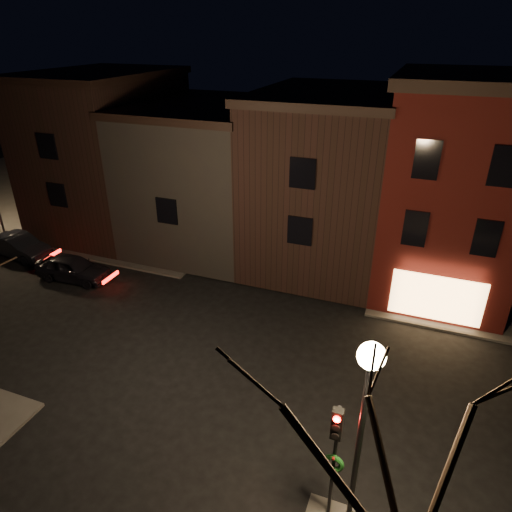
{
  "coord_description": "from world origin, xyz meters",
  "views": [
    {
      "loc": [
        6.63,
        -13.83,
        12.38
      ],
      "look_at": [
        0.13,
        3.19,
        3.2
      ],
      "focal_mm": 32.0,
      "sensor_mm": 36.0,
      "label": 1
    }
  ],
  "objects_px": {
    "street_lamp_near": "(366,397)",
    "bare_tree_right": "(433,482)",
    "traffic_signal": "(335,448)",
    "parked_car_a": "(73,268)",
    "parked_car_b": "(19,246)"
  },
  "relations": [
    {
      "from": "parked_car_a",
      "to": "traffic_signal",
      "type": "bearing_deg",
      "value": -121.82
    },
    {
      "from": "bare_tree_right",
      "to": "parked_car_a",
      "type": "xyz_separation_m",
      "value": [
        -17.9,
        11.44,
        -5.45
      ]
    },
    {
      "from": "street_lamp_near",
      "to": "parked_car_a",
      "type": "xyz_separation_m",
      "value": [
        -16.6,
        8.94,
        -4.48
      ]
    },
    {
      "from": "traffic_signal",
      "to": "parked_car_a",
      "type": "xyz_separation_m",
      "value": [
        -16.0,
        8.45,
        -2.11
      ]
    },
    {
      "from": "parked_car_b",
      "to": "street_lamp_near",
      "type": "bearing_deg",
      "value": -107.8
    },
    {
      "from": "bare_tree_right",
      "to": "parked_car_b",
      "type": "relative_size",
      "value": 1.98
    },
    {
      "from": "parked_car_b",
      "to": "parked_car_a",
      "type": "bearing_deg",
      "value": -94.9
    },
    {
      "from": "parked_car_b",
      "to": "traffic_signal",
      "type": "bearing_deg",
      "value": -107.31
    },
    {
      "from": "traffic_signal",
      "to": "bare_tree_right",
      "type": "xyz_separation_m",
      "value": [
        1.9,
        -2.99,
        3.34
      ]
    },
    {
      "from": "traffic_signal",
      "to": "parked_car_b",
      "type": "relative_size",
      "value": 0.94
    },
    {
      "from": "street_lamp_near",
      "to": "traffic_signal",
      "type": "xyz_separation_m",
      "value": [
        -0.6,
        0.49,
        -2.37
      ]
    },
    {
      "from": "street_lamp_near",
      "to": "traffic_signal",
      "type": "relative_size",
      "value": 1.6
    },
    {
      "from": "street_lamp_near",
      "to": "parked_car_b",
      "type": "bearing_deg",
      "value": 155.04
    },
    {
      "from": "traffic_signal",
      "to": "parked_car_b",
      "type": "xyz_separation_m",
      "value": [
        -20.84,
        9.49,
        -2.1
      ]
    },
    {
      "from": "street_lamp_near",
      "to": "bare_tree_right",
      "type": "bearing_deg",
      "value": -62.53
    }
  ]
}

